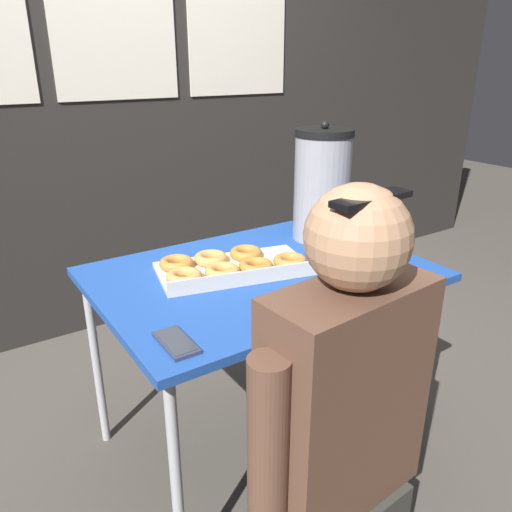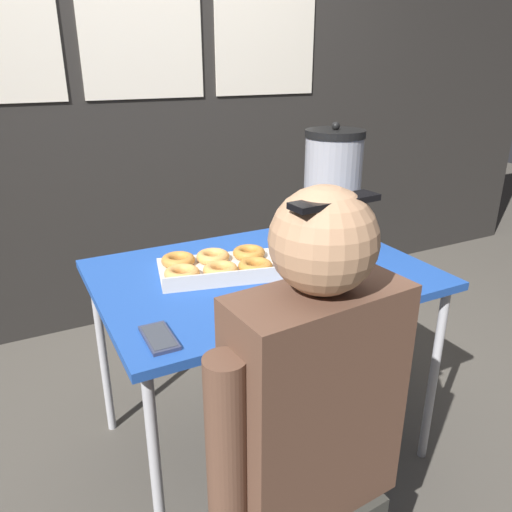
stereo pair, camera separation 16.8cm
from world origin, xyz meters
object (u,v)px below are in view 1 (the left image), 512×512
cell_phone (176,343)px  person_seated (341,443)px  coffee_urn (322,185)px  donut_box (230,266)px

cell_phone → person_seated: (0.24, -0.38, -0.16)m
coffee_urn → person_seated: (-0.61, -0.81, -0.38)m
coffee_urn → person_seated: size_ratio=0.39×
cell_phone → person_seated: 0.48m
cell_phone → donut_box: bearing=43.3°
cell_phone → coffee_urn: bearing=27.8°
donut_box → cell_phone: 0.49m
donut_box → coffee_urn: (0.49, 0.11, 0.20)m
coffee_urn → person_seated: bearing=-127.0°
donut_box → person_seated: bearing=-86.5°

